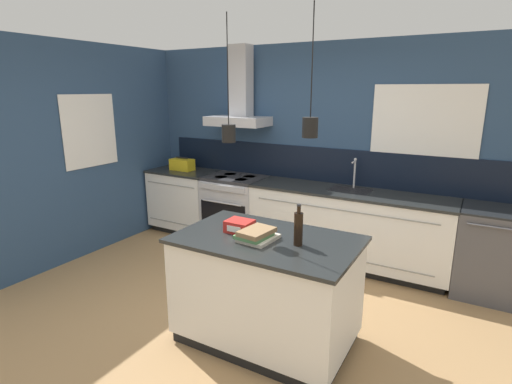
{
  "coord_description": "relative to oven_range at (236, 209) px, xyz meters",
  "views": [
    {
      "loc": [
        1.82,
        -2.72,
        2.05
      ],
      "look_at": [
        -0.09,
        0.64,
        1.05
      ],
      "focal_mm": 28.0,
      "sensor_mm": 36.0,
      "label": 1
    }
  ],
  "objects": [
    {
      "name": "dishwasher",
      "position": [
        3.02,
        0.0,
        0.0
      ],
      "size": [
        0.59,
        0.65,
        0.91
      ],
      "color": "#4C4C51",
      "rests_on": "ground_plane"
    },
    {
      "name": "yellow_toolbox",
      "position": [
        -0.91,
        0.0,
        0.54
      ],
      "size": [
        0.34,
        0.18,
        0.19
      ],
      "color": "gold",
      "rests_on": "counter_run_left"
    },
    {
      "name": "ground_plane",
      "position": [
        1.01,
        -1.69,
        -0.46
      ],
      "size": [
        16.0,
        16.0,
        0.0
      ],
      "primitive_type": "plane",
      "color": "#A87F51",
      "rests_on": "ground"
    },
    {
      "name": "counter_run_sink",
      "position": [
        1.56,
        0.01,
        0.01
      ],
      "size": [
        2.34,
        0.64,
        1.27
      ],
      "color": "black",
      "rests_on": "ground_plane"
    },
    {
      "name": "kitchen_island",
      "position": [
        1.44,
        -1.79,
        0.0
      ],
      "size": [
        1.43,
        0.9,
        0.91
      ],
      "color": "black",
      "rests_on": "ground_plane"
    },
    {
      "name": "wall_left",
      "position": [
        -1.42,
        -0.99,
        0.85
      ],
      "size": [
        0.08,
        3.8,
        2.6
      ],
      "color": "navy",
      "rests_on": "ground_plane"
    },
    {
      "name": "wall_back",
      "position": [
        0.94,
        0.32,
        0.9
      ],
      "size": [
        5.6,
        2.23,
        2.6
      ],
      "color": "navy",
      "rests_on": "ground_plane"
    },
    {
      "name": "bottle_on_island",
      "position": [
        1.72,
        -1.81,
        0.59
      ],
      "size": [
        0.07,
        0.07,
        0.32
      ],
      "color": "black",
      "rests_on": "kitchen_island"
    },
    {
      "name": "counter_run_left",
      "position": [
        -0.88,
        0.01,
        0.01
      ],
      "size": [
        0.98,
        0.64,
        0.91
      ],
      "color": "black",
      "rests_on": "ground_plane"
    },
    {
      "name": "oven_range",
      "position": [
        0.0,
        0.0,
        0.0
      ],
      "size": [
        0.79,
        0.66,
        0.91
      ],
      "color": "#B5B5BA",
      "rests_on": "ground_plane"
    },
    {
      "name": "book_stack",
      "position": [
        1.4,
        -1.88,
        0.5
      ],
      "size": [
        0.28,
        0.33,
        0.09
      ],
      "color": "beige",
      "rests_on": "kitchen_island"
    },
    {
      "name": "red_supply_box",
      "position": [
        1.18,
        -1.78,
        0.5
      ],
      "size": [
        0.21,
        0.18,
        0.1
      ],
      "color": "red",
      "rests_on": "kitchen_island"
    }
  ]
}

